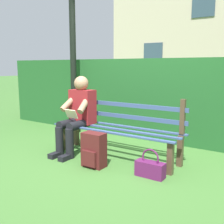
% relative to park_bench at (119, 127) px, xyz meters
% --- Properties ---
extents(ground, '(60.00, 60.00, 0.00)m').
position_rel_park_bench_xyz_m(ground, '(0.00, 0.07, -0.43)').
color(ground, '#3D6B2D').
extents(park_bench, '(1.96, 0.50, 0.89)m').
position_rel_park_bench_xyz_m(park_bench, '(0.00, 0.00, 0.00)').
color(park_bench, '#4C3828').
rests_on(park_bench, ground).
extents(person_seated, '(0.44, 0.73, 1.16)m').
position_rel_park_bench_xyz_m(person_seated, '(0.63, 0.17, 0.18)').
color(person_seated, maroon).
rests_on(person_seated, ground).
extents(hedge_backdrop, '(6.34, 0.80, 1.55)m').
position_rel_park_bench_xyz_m(hedge_backdrop, '(0.34, -1.37, 0.32)').
color(hedge_backdrop, '#1E5123').
rests_on(hedge_backdrop, ground).
extents(building_facade, '(8.48, 2.95, 6.15)m').
position_rel_park_bench_xyz_m(building_facade, '(1.21, -9.55, 2.65)').
color(building_facade, '#BCAD93').
rests_on(building_facade, ground).
extents(backpack, '(0.30, 0.25, 0.46)m').
position_rel_park_bench_xyz_m(backpack, '(0.04, 0.55, -0.21)').
color(backpack, '#4C1919').
rests_on(backpack, ground).
extents(handbag, '(0.35, 0.14, 0.35)m').
position_rel_park_bench_xyz_m(handbag, '(-0.73, 0.44, -0.32)').
color(handbag, '#59194C').
rests_on(handbag, ground).
extents(lamp_post, '(0.31, 0.31, 3.61)m').
position_rel_park_bench_xyz_m(lamp_post, '(1.54, -0.77, 1.82)').
color(lamp_post, black).
rests_on(lamp_post, ground).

